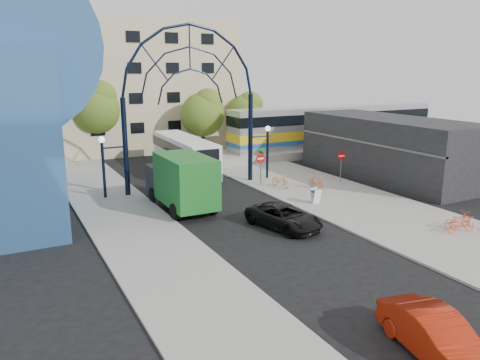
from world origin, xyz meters
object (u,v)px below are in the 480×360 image
city_bus (184,154)px  green_truck (180,181)px  red_sedan (436,336)px  bike_far_c (458,220)px  gateway_arch (190,74)px  train_car (335,125)px  bike_far_a (461,224)px  stop_sign (261,161)px  tree_north_a (204,112)px  tree_north_b (96,106)px  bike_near_b (316,182)px  tree_north_c (246,111)px  do_not_enter_sign (341,159)px  bike_near_a (281,181)px  black_suv (284,217)px  sandwich_board (316,194)px  street_name_sign (261,158)px

city_bus → green_truck: (-4.19, -10.21, 0.19)m
red_sedan → bike_far_c: (11.03, 7.82, -0.14)m
gateway_arch → bike_far_c: bearing=-58.6°
train_car → bike_far_a: (-10.81, -24.44, -2.31)m
stop_sign → tree_north_a: size_ratio=0.36×
tree_north_b → bike_near_b: size_ratio=4.51×
train_car → bike_far_c: train_car is taller
tree_north_a → green_truck: tree_north_a is taller
gateway_arch → red_sedan: 24.94m
bike_near_b → city_bus: bearing=119.3°
train_car → bike_near_b: train_car is taller
train_car → city_bus: bearing=-172.8°
tree_north_c → city_bus: (-10.60, -8.26, -2.66)m
do_not_enter_sign → bike_near_a: size_ratio=1.31×
black_suv → bike_near_b: (6.87, 6.17, -0.01)m
city_bus → bike_far_a: bearing=-68.8°
stop_sign → tree_north_c: size_ratio=0.38×
bike_near_b → bike_far_c: bearing=-83.8°
train_car → tree_north_a: (-13.88, 3.93, 1.71)m
do_not_enter_sign → tree_north_b: 25.09m
bike_near_a → bike_far_a: (3.32, -13.24, -0.03)m
stop_sign → city_bus: bearing=113.1°
sandwich_board → bike_far_a: sandwich_board is taller
city_bus → bike_far_c: 23.00m
train_car → bike_far_a: bearing=-113.9°
stop_sign → bike_far_a: bearing=-73.1°
gateway_arch → black_suv: gateway_arch is taller
street_name_sign → train_car: size_ratio=0.11×
tree_north_a → red_sedan: 36.55m
black_suv → red_sedan: 12.89m
black_suv → gateway_arch: bearing=82.5°
bike_near_b → gateway_arch: bearing=146.5°
tree_north_b → green_truck: tree_north_b is taller
do_not_enter_sign → city_bus: (-9.48, 9.67, -0.36)m
do_not_enter_sign → bike_far_c: bearing=-96.4°
city_bus → green_truck: bearing=-110.3°
sandwich_board → bike_far_c: size_ratio=0.54×
green_truck → bike_far_a: bearing=-45.0°
stop_sign → tree_north_c: tree_north_c is taller
gateway_arch → tree_north_c: bearing=49.0°
bike_near_b → tree_north_c: bearing=75.2°
stop_sign → street_name_sign: 0.74m
stop_sign → tree_north_a: bearing=84.6°
stop_sign → gateway_arch: bearing=157.4°
do_not_enter_sign → bike_near_b: 3.37m
do_not_enter_sign → tree_north_b: bearing=126.7°
green_truck → bike_near_a: bearing=9.0°
tree_north_b → tree_north_c: bearing=-7.1°
gateway_arch → do_not_enter_sign: gateway_arch is taller
gateway_arch → street_name_sign: gateway_arch is taller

